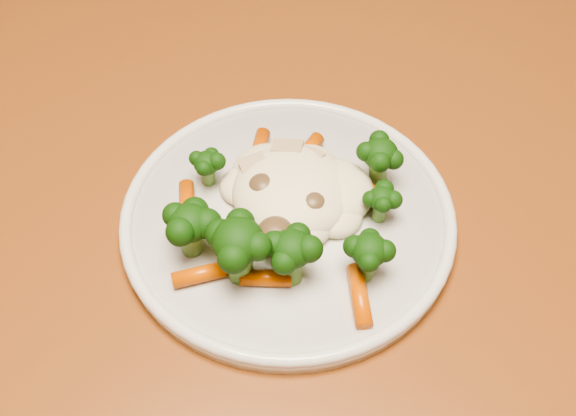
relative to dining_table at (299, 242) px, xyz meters
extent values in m
cube|color=brown|center=(0.00, 0.00, 0.07)|extent=(1.56, 1.32, 0.04)
cube|color=brown|center=(-0.41, 0.58, -0.31)|extent=(0.08, 0.08, 0.71)
cylinder|color=silver|center=(0.00, -0.05, 0.09)|extent=(0.25, 0.25, 0.01)
ellipsoid|color=#FAF0C8|center=(0.00, -0.03, 0.12)|extent=(0.11, 0.10, 0.04)
ellipsoid|color=black|center=(-0.05, -0.10, 0.12)|extent=(0.05, 0.05, 0.04)
ellipsoid|color=black|center=(-0.02, -0.11, 0.13)|extent=(0.06, 0.06, 0.05)
ellipsoid|color=black|center=(0.02, -0.10, 0.12)|extent=(0.05, 0.05, 0.04)
ellipsoid|color=black|center=(0.07, -0.09, 0.12)|extent=(0.04, 0.04, 0.04)
ellipsoid|color=black|center=(0.07, -0.03, 0.11)|extent=(0.03, 0.03, 0.03)
ellipsoid|color=black|center=(0.06, 0.00, 0.12)|extent=(0.04, 0.04, 0.04)
ellipsoid|color=black|center=(-0.07, -0.03, 0.11)|extent=(0.03, 0.03, 0.03)
cylinder|color=#E65E05|center=(-0.04, 0.00, 0.11)|extent=(0.02, 0.06, 0.01)
cylinder|color=#E65E05|center=(0.00, 0.01, 0.11)|extent=(0.02, 0.04, 0.01)
cylinder|color=#E65E05|center=(0.05, -0.01, 0.11)|extent=(0.05, 0.04, 0.01)
cylinder|color=#E65E05|center=(-0.07, -0.07, 0.11)|extent=(0.03, 0.05, 0.01)
cylinder|color=#E65E05|center=(-0.04, -0.12, 0.11)|extent=(0.04, 0.03, 0.01)
cylinder|color=#E65E05|center=(0.00, -0.11, 0.11)|extent=(0.04, 0.02, 0.01)
cylinder|color=#E65E05|center=(0.07, -0.11, 0.11)|extent=(0.03, 0.05, 0.01)
cylinder|color=#E65E05|center=(0.02, -0.03, 0.12)|extent=(0.02, 0.05, 0.01)
ellipsoid|color=brown|center=(0.01, -0.04, 0.12)|extent=(0.02, 0.02, 0.02)
ellipsoid|color=brown|center=(0.02, -0.05, 0.12)|extent=(0.02, 0.02, 0.02)
ellipsoid|color=brown|center=(-0.02, -0.04, 0.12)|extent=(0.02, 0.02, 0.02)
ellipsoid|color=brown|center=(0.00, -0.08, 0.12)|extent=(0.03, 0.03, 0.02)
cube|color=tan|center=(-0.01, 0.00, 0.12)|extent=(0.03, 0.02, 0.01)
cube|color=tan|center=(0.01, 0.00, 0.12)|extent=(0.02, 0.02, 0.01)
cube|color=tan|center=(-0.03, -0.02, 0.12)|extent=(0.03, 0.02, 0.01)
camera|label=1|loc=(0.09, -0.38, 0.53)|focal=45.00mm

